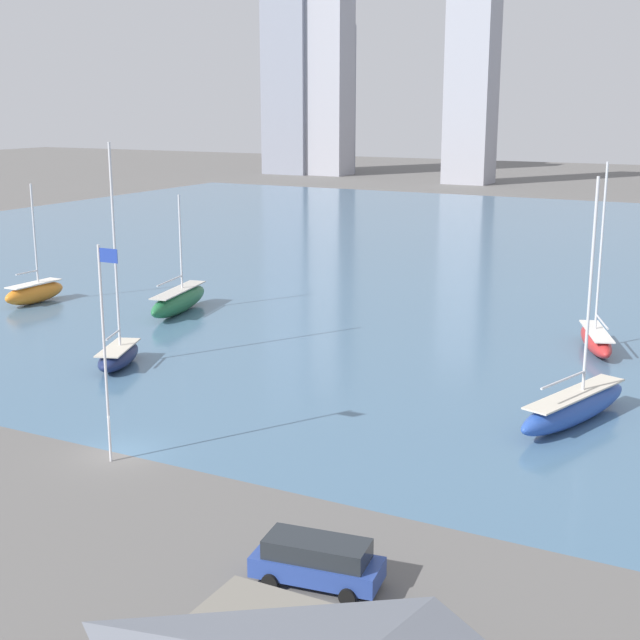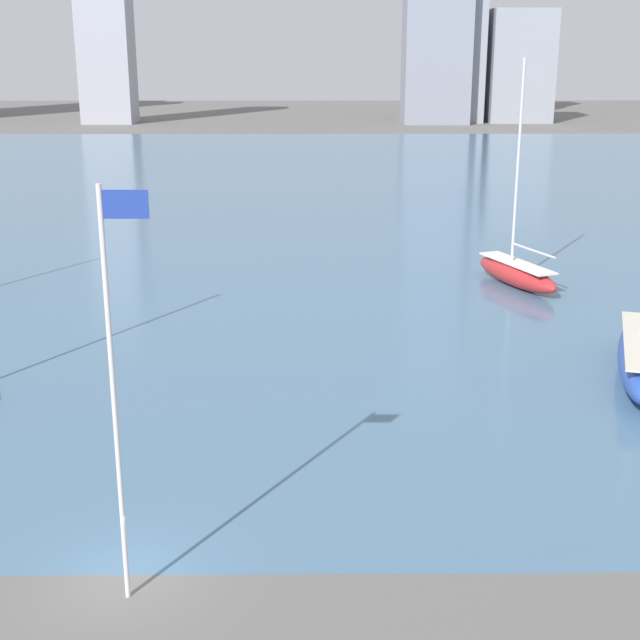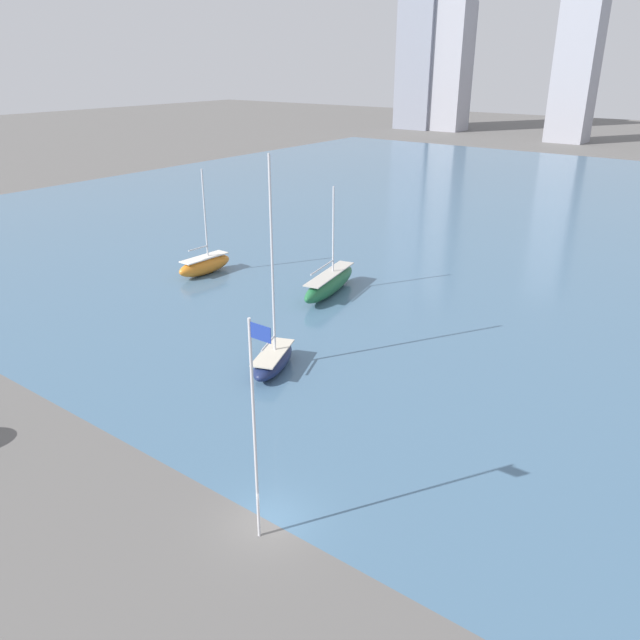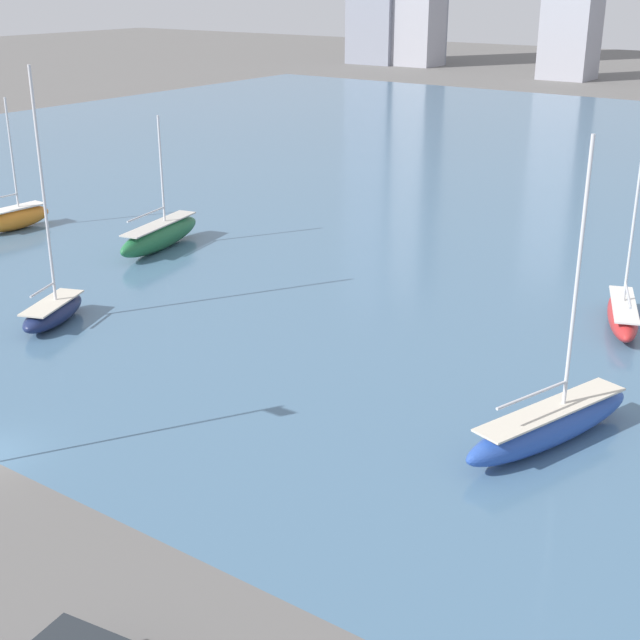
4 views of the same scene
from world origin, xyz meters
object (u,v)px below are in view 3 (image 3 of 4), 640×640
at_px(flag_pole, 255,426).
at_px(sailboat_green, 330,283).
at_px(sailboat_navy, 273,358).
at_px(sailboat_orange, 205,265).

height_order(flag_pole, sailboat_green, flag_pole).
relative_size(sailboat_navy, sailboat_orange, 1.42).
bearing_deg(sailboat_navy, sailboat_green, 90.37).
bearing_deg(sailboat_orange, flag_pole, -37.67).
relative_size(flag_pole, sailboat_navy, 0.73).
distance_m(flag_pole, sailboat_navy, 18.26).
bearing_deg(sailboat_navy, sailboat_orange, 127.18).
distance_m(sailboat_green, sailboat_orange, 14.57).
bearing_deg(sailboat_orange, sailboat_green, 14.11).
distance_m(sailboat_green, sailboat_navy, 16.72).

